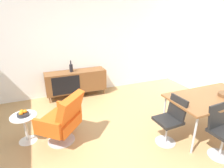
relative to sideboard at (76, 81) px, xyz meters
The scene contains 10 objects.
ground_plane 2.35m from the sideboard, 85.80° to the right, with size 8.32×8.32×0.00m, color tan.
wall_back 1.02m from the sideboard, 60.77° to the left, with size 6.80×0.12×2.80m, color white.
sideboard is the anchor object (origin of this frame).
vase_cobalt 0.40m from the sideboard, behind, with size 0.09×0.09×0.30m.
dining_table 3.26m from the sideboard, 52.05° to the right, with size 1.60×0.90×0.74m.
dining_chair_front_left 3.53m from the sideboard, 62.22° to the right, with size 0.43×0.45×0.86m.
dining_chair_near_window 2.79m from the sideboard, 66.56° to the right, with size 0.44×0.42×0.86m.
lounge_chair_red 1.95m from the sideboard, 108.74° to the right, with size 0.91×0.91×0.95m.
side_table_round 2.02m from the sideboard, 128.26° to the right, with size 0.44×0.44×0.52m.
fruit_bowl 2.01m from the sideboard, 128.30° to the right, with size 0.20×0.20×0.11m.
Camera 1 is at (-1.05, -2.45, 2.20)m, focal length 29.86 mm.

